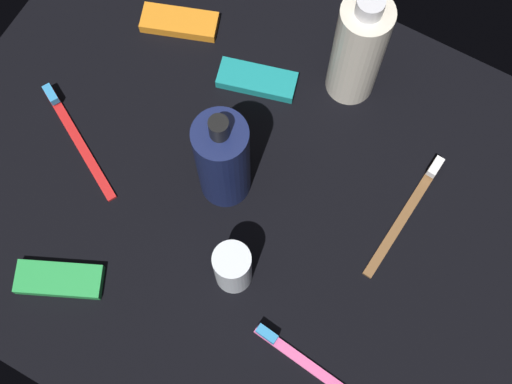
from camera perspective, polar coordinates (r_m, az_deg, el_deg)
name	(u,v)px	position (r cm, az deg, el deg)	size (l,w,h in cm)	color
ground_plane	(256,201)	(89.08, 0.00, -0.73)	(84.00, 64.00, 1.20)	black
lotion_bottle	(222,162)	(81.45, -2.81, 2.45)	(6.35, 6.35, 18.92)	#151E4A
bodywash_bottle	(358,50)	(87.90, 8.32, 11.37)	(6.37, 6.37, 19.28)	silver
deodorant_stick	(233,268)	(81.67, -1.90, -6.18)	(4.44, 4.44, 9.00)	silver
toothbrush_brown	(409,209)	(89.56, 12.32, -1.36)	(2.64, 18.04, 2.10)	brown
toothbrush_red	(75,135)	(93.91, -14.52, 4.50)	(16.34, 9.75, 2.10)	red
toothbrush_pink	(312,367)	(84.16, 4.54, -14.02)	(18.02, 3.16, 2.10)	#E55999
snack_bar_green	(59,280)	(88.43, -15.72, -6.87)	(10.40, 4.00, 1.50)	green
snack_bar_teal	(257,80)	(94.18, 0.09, 9.11)	(10.40, 4.00, 1.50)	teal
snack_bar_orange	(180,22)	(99.11, -6.24, 13.57)	(10.40, 4.00, 1.50)	orange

